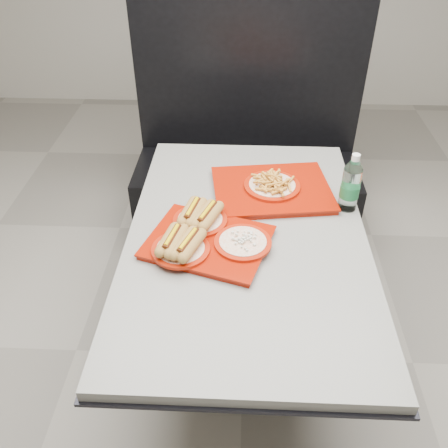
{
  "coord_description": "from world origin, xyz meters",
  "views": [
    {
      "loc": [
        -0.02,
        -1.4,
        1.87
      ],
      "look_at": [
        -0.09,
        -0.05,
        0.83
      ],
      "focal_mm": 38.0,
      "sensor_mm": 36.0,
      "label": 1
    }
  ],
  "objects_px": {
    "diner_table": "(246,266)",
    "booth_bench": "(246,166)",
    "tray_far": "(272,187)",
    "water_bottle": "(351,186)",
    "tray_near": "(204,236)"
  },
  "relations": [
    {
      "from": "tray_far",
      "to": "water_bottle",
      "type": "bearing_deg",
      "value": -17.67
    },
    {
      "from": "diner_table",
      "to": "tray_far",
      "type": "height_order",
      "value": "tray_far"
    },
    {
      "from": "tray_far",
      "to": "water_bottle",
      "type": "xyz_separation_m",
      "value": [
        0.3,
        -0.1,
        0.08
      ]
    },
    {
      "from": "tray_near",
      "to": "water_bottle",
      "type": "relative_size",
      "value": 2.07
    },
    {
      "from": "diner_table",
      "to": "booth_bench",
      "type": "bearing_deg",
      "value": 90.0
    },
    {
      "from": "booth_bench",
      "to": "tray_far",
      "type": "bearing_deg",
      "value": -82.8
    },
    {
      "from": "tray_far",
      "to": "water_bottle",
      "type": "relative_size",
      "value": 2.18
    },
    {
      "from": "diner_table",
      "to": "tray_far",
      "type": "bearing_deg",
      "value": 70.05
    },
    {
      "from": "booth_bench",
      "to": "tray_near",
      "type": "distance_m",
      "value": 1.23
    },
    {
      "from": "diner_table",
      "to": "water_bottle",
      "type": "bearing_deg",
      "value": 24.85
    },
    {
      "from": "diner_table",
      "to": "booth_bench",
      "type": "height_order",
      "value": "booth_bench"
    },
    {
      "from": "booth_bench",
      "to": "tray_far",
      "type": "distance_m",
      "value": 0.9
    },
    {
      "from": "booth_bench",
      "to": "water_bottle",
      "type": "xyz_separation_m",
      "value": [
        0.4,
        -0.91,
        0.45
      ]
    },
    {
      "from": "booth_bench",
      "to": "water_bottle",
      "type": "distance_m",
      "value": 1.09
    },
    {
      "from": "tray_near",
      "to": "tray_far",
      "type": "distance_m",
      "value": 0.44
    }
  ]
}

